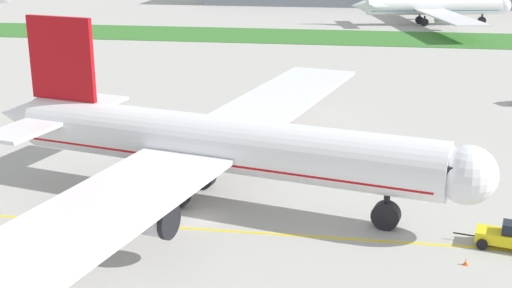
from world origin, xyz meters
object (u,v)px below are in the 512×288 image
object	(u,v)px
airliner_foreground	(214,144)
traffic_cone_near_nose	(466,262)
pushback_tug	(504,236)
parked_airliner_far_centre	(431,7)

from	to	relation	value
airliner_foreground	traffic_cone_near_nose	world-z (taller)	airliner_foreground
pushback_tug	traffic_cone_near_nose	bearing A→B (deg)	-133.73
airliner_foreground	parked_airliner_far_centre	world-z (taller)	airliner_foreground
pushback_tug	traffic_cone_near_nose	size ratio (longest dim) A/B	10.48
airliner_foreground	parked_airliner_far_centre	size ratio (longest dim) A/B	1.14
airliner_foreground	traffic_cone_near_nose	bearing A→B (deg)	-23.97
pushback_tug	parked_airliner_far_centre	world-z (taller)	parked_airliner_far_centre
traffic_cone_near_nose	parked_airliner_far_centre	size ratio (longest dim) A/B	0.01
pushback_tug	traffic_cone_near_nose	world-z (taller)	pushback_tug
airliner_foreground	traffic_cone_near_nose	size ratio (longest dim) A/B	136.18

